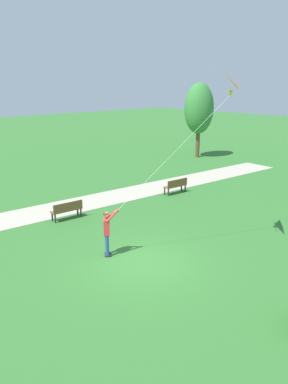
% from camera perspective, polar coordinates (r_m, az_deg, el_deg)
% --- Properties ---
extents(ground_plane, '(120.00, 120.00, 0.00)m').
position_cam_1_polar(ground_plane, '(14.10, -0.41, -10.43)').
color(ground_plane, '#33702D').
extents(walkway_path, '(4.58, 32.09, 0.02)m').
position_cam_1_polar(walkway_path, '(20.62, -9.76, -1.86)').
color(walkway_path, '#B7AD99').
rests_on(walkway_path, ground).
extents(person_kite_flyer, '(0.56, 0.61, 1.83)m').
position_cam_1_polar(person_kite_flyer, '(14.26, -5.50, -5.57)').
color(person_kite_flyer, '#232328').
rests_on(person_kite_flyer, ground).
extents(flying_kite, '(2.78, 3.80, 4.81)m').
position_cam_1_polar(flying_kite, '(13.95, 11.79, 15.27)').
color(flying_kite, orange).
extents(park_bench_near_walkway, '(0.54, 1.53, 0.88)m').
position_cam_1_polar(park_bench_near_walkway, '(18.39, -11.40, -2.53)').
color(park_bench_near_walkway, brown).
rests_on(park_bench_near_walkway, ground).
extents(park_bench_far_walkway, '(0.54, 1.53, 0.88)m').
position_cam_1_polar(park_bench_far_walkway, '(22.26, 4.79, 1.03)').
color(park_bench_far_walkway, brown).
rests_on(park_bench_far_walkway, ground).
extents(tree_behind_path, '(2.30, 2.63, 6.24)m').
position_cam_1_polar(tree_behind_path, '(32.94, 8.21, 12.20)').
color(tree_behind_path, brown).
rests_on(tree_behind_path, ground).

